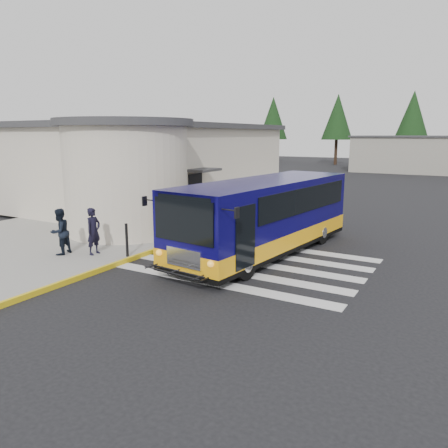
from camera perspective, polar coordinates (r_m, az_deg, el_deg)
The scene contains 9 objects.
ground at distance 15.57m, azimuth 6.00°, elevation -4.53°, with size 140.00×140.00×0.00m, color black.
sidewalk at distance 23.60m, azimuth -10.17°, elevation 1.08°, with size 10.00×34.00×0.15m, color gray.
curb_strip at distance 20.80m, azimuth 0.32°, elevation -0.13°, with size 0.12×34.00×0.16m, color yellow.
station_building at distance 26.68m, azimuth -9.38°, elevation 7.71°, with size 12.70×18.70×4.80m.
crosswalk at distance 15.08m, azimuth 3.01°, elevation -4.99°, with size 8.00×5.35×0.01m.
transit_bus at distance 15.96m, azimuth 5.29°, elevation 0.67°, with size 3.96×9.80×2.71m.
pedestrian_a at distance 15.99m, azimuth -16.67°, elevation -0.90°, with size 0.61×0.40×1.66m, color black.
pedestrian_b at distance 16.34m, azimuth -20.65°, elevation -0.95°, with size 0.79×0.62×1.63m, color black.
bollard at distance 15.44m, azimuth -12.58°, elevation -2.06°, with size 0.10×0.10×1.17m, color black.
Camera 1 is at (6.04, -13.69, 4.31)m, focal length 35.00 mm.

